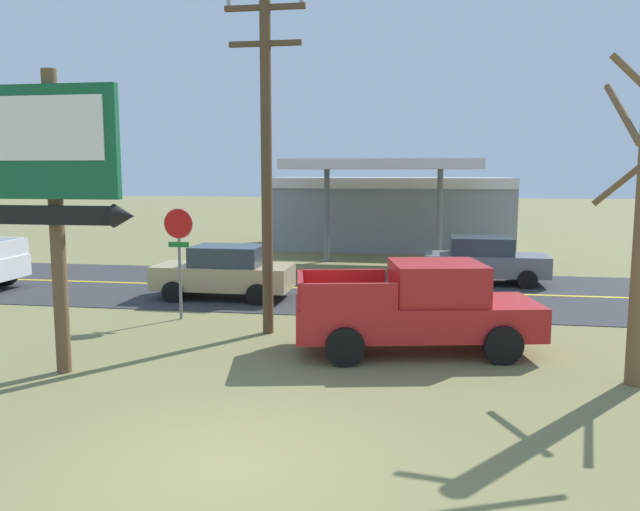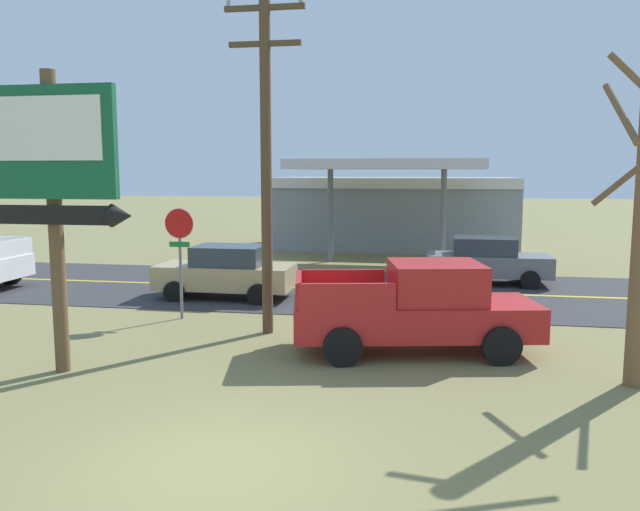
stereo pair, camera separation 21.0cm
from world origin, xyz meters
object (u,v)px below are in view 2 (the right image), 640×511
stop_sign (180,243)px  utility_pole (266,152)px  motel_sign (52,173)px  car_grey_near_lane (487,260)px  pickup_red_parked_on_lawn (417,308)px  car_tan_far_lane (226,272)px  gas_station (394,210)px

stop_sign → utility_pole: 3.67m
motel_sign → car_grey_near_lane: (8.91, 11.73, -3.05)m
pickup_red_parked_on_lawn → car_grey_near_lane: (2.16, 9.01, -0.13)m
motel_sign → car_tan_far_lane: size_ratio=1.38×
gas_station → car_tan_far_lane: gas_station is taller
pickup_red_parked_on_lawn → car_grey_near_lane: size_ratio=1.31×
utility_pole → pickup_red_parked_on_lawn: 5.07m
car_grey_near_lane → car_tan_far_lane: size_ratio=1.00×
pickup_red_parked_on_lawn → car_tan_far_lane: (-5.98, 5.01, -0.13)m
stop_sign → car_tan_far_lane: (0.29, 2.92, -1.20)m
stop_sign → car_grey_near_lane: size_ratio=0.70×
utility_pole → car_tan_far_lane: utility_pole is taller
pickup_red_parked_on_lawn → car_tan_far_lane: pickup_red_parked_on_lawn is taller
car_grey_near_lane → pickup_red_parked_on_lawn: bearing=-103.5°
motel_sign → car_grey_near_lane: bearing=52.8°
car_tan_far_lane → stop_sign: bearing=-95.7°
stop_sign → pickup_red_parked_on_lawn: bearing=-18.5°
car_tan_far_lane → motel_sign: bearing=-95.7°
motel_sign → car_tan_far_lane: bearing=84.3°
motel_sign → car_tan_far_lane: motel_sign is taller
utility_pole → car_grey_near_lane: size_ratio=1.93×
gas_station → car_grey_near_lane: size_ratio=2.86×
utility_pole → stop_sign: bearing=158.5°
utility_pole → car_grey_near_lane: 10.44m
stop_sign → pickup_red_parked_on_lawn: 6.70m
car_tan_far_lane → utility_pole: bearing=-59.2°
gas_station → pickup_red_parked_on_lawn: bearing=-84.9°
motel_sign → utility_pole: bearing=50.3°
gas_station → car_tan_far_lane: bearing=-106.6°
stop_sign → gas_station: bearing=75.2°
stop_sign → car_tan_far_lane: 3.16m
utility_pole → motel_sign: bearing=-129.7°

